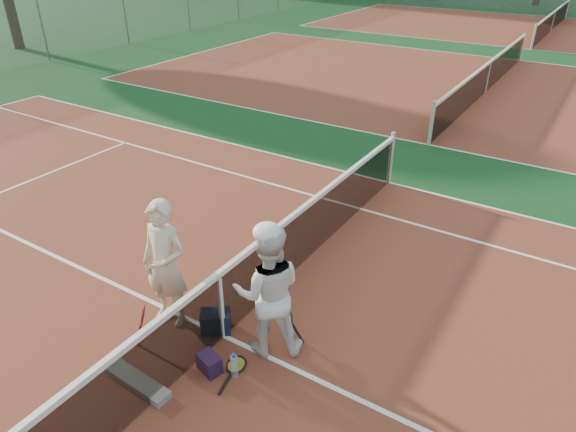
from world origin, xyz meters
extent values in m
plane|color=#0F3916|center=(0.00, 0.00, 0.00)|extent=(130.00, 130.00, 0.00)
cube|color=brown|center=(0.00, 0.00, 0.00)|extent=(23.77, 10.97, 0.01)
cube|color=brown|center=(0.00, 13.50, 0.00)|extent=(23.77, 10.97, 0.01)
cube|color=brown|center=(0.00, 27.00, 0.00)|extent=(23.77, 10.97, 0.01)
imported|color=beige|center=(-0.80, -0.10, 0.89)|extent=(0.70, 0.50, 1.79)
imported|color=silver|center=(0.62, 0.16, 0.87)|extent=(1.07, 1.02, 1.74)
cube|color=black|center=(-0.15, 0.03, 0.15)|extent=(0.46, 0.44, 0.30)
cube|color=black|center=(0.24, -0.56, 0.12)|extent=(0.33, 0.27, 0.23)
cube|color=slate|center=(-0.32, -1.18, 0.05)|extent=(0.93, 0.26, 0.10)
cylinder|color=#AAC5D8|center=(0.54, -0.46, 0.15)|extent=(0.09, 0.09, 0.30)
camera|label=1|loc=(3.42, -3.82, 4.63)|focal=32.00mm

